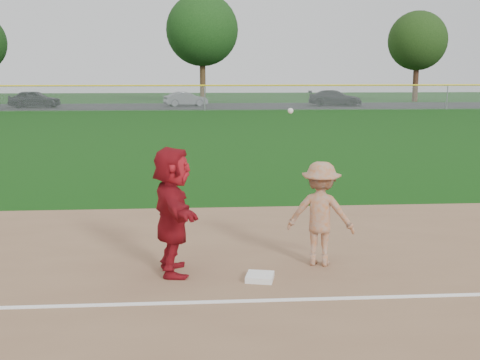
{
  "coord_description": "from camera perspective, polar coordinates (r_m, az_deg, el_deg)",
  "views": [
    {
      "loc": [
        -0.74,
        -8.6,
        3.14
      ],
      "look_at": [
        0.0,
        1.5,
        1.3
      ],
      "focal_mm": 45.0,
      "sensor_mm": 36.0,
      "label": 1
    }
  ],
  "objects": [
    {
      "name": "ground",
      "position": [
        9.19,
        0.7,
        -9.69
      ],
      "size": [
        160.0,
        160.0,
        0.0
      ],
      "primitive_type": "plane",
      "color": "#0F3B0B",
      "rests_on": "ground"
    },
    {
      "name": "foul_line",
      "position": [
        8.44,
        1.17,
        -11.38
      ],
      "size": [
        60.0,
        0.1,
        0.01
      ],
      "primitive_type": "cube",
      "color": "white",
      "rests_on": "infield_dirt"
    },
    {
      "name": "parking_asphalt",
      "position": [
        54.7,
        -3.45,
        7.0
      ],
      "size": [
        120.0,
        10.0,
        0.01
      ],
      "primitive_type": "cube",
      "color": "black",
      "rests_on": "ground"
    },
    {
      "name": "first_base",
      "position": [
        9.23,
        1.9,
        -9.18
      ],
      "size": [
        0.48,
        0.48,
        0.09
      ],
      "primitive_type": "cube",
      "rotation": [
        0.0,
        0.0,
        -0.23
      ],
      "color": "white",
      "rests_on": "infield_dirt"
    },
    {
      "name": "base_runner",
      "position": [
        9.33,
        -6.41,
        -2.92
      ],
      "size": [
        0.81,
        1.91,
        2.0
      ],
      "primitive_type": "imported",
      "rotation": [
        0.0,
        0.0,
        1.69
      ],
      "color": "maroon",
      "rests_on": "infield_dirt"
    },
    {
      "name": "car_left",
      "position": [
        55.46,
        -18.89,
        7.29
      ],
      "size": [
        4.47,
        2.09,
        1.48
      ],
      "primitive_type": "imported",
      "rotation": [
        0.0,
        0.0,
        1.49
      ],
      "color": "black",
      "rests_on": "parking_asphalt"
    },
    {
      "name": "car_mid",
      "position": [
        54.79,
        -5.17,
        7.66
      ],
      "size": [
        4.08,
        2.32,
        1.27
      ],
      "primitive_type": "imported",
      "rotation": [
        0.0,
        0.0,
        1.84
      ],
      "color": "slate",
      "rests_on": "parking_asphalt"
    },
    {
      "name": "car_right",
      "position": [
        55.76,
        8.99,
        7.69
      ],
      "size": [
        5.14,
        2.86,
        1.41
      ],
      "primitive_type": "imported",
      "rotation": [
        0.0,
        0.0,
        1.38
      ],
      "color": "black",
      "rests_on": "parking_asphalt"
    },
    {
      "name": "first_base_play",
      "position": [
        9.82,
        7.65,
        -3.18
      ],
      "size": [
        1.24,
        0.96,
        2.58
      ],
      "color": "gray",
      "rests_on": "infield_dirt"
    },
    {
      "name": "outfield_fence",
      "position": [
        48.62,
        -3.38,
        8.9
      ],
      "size": [
        110.0,
        0.12,
        110.0
      ],
      "color": "#999EA0",
      "rests_on": "ground"
    },
    {
      "name": "tree_2",
      "position": [
        60.24,
        -3.61,
        14.02
      ],
      "size": [
        7.0,
        7.0,
        10.58
      ],
      "color": "#3E2C16",
      "rests_on": "ground"
    },
    {
      "name": "tree_3",
      "position": [
        65.55,
        16.5,
        12.54
      ],
      "size": [
        6.0,
        6.0,
        9.19
      ],
      "color": "#392114",
      "rests_on": "ground"
    }
  ]
}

